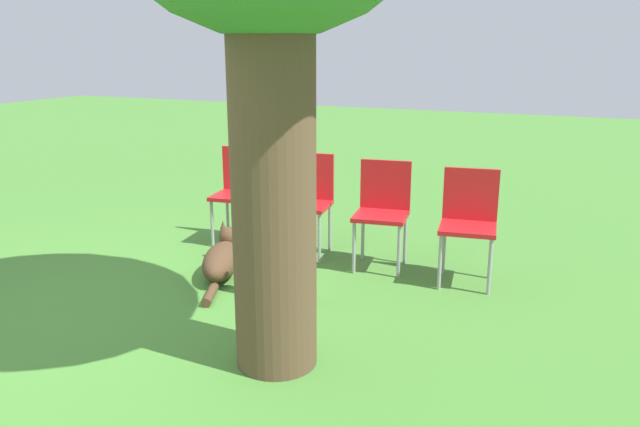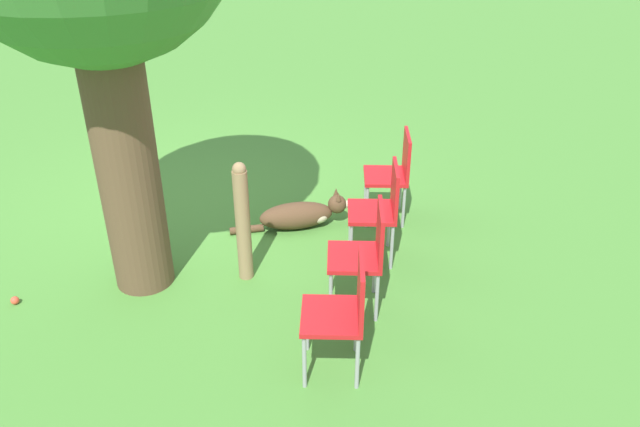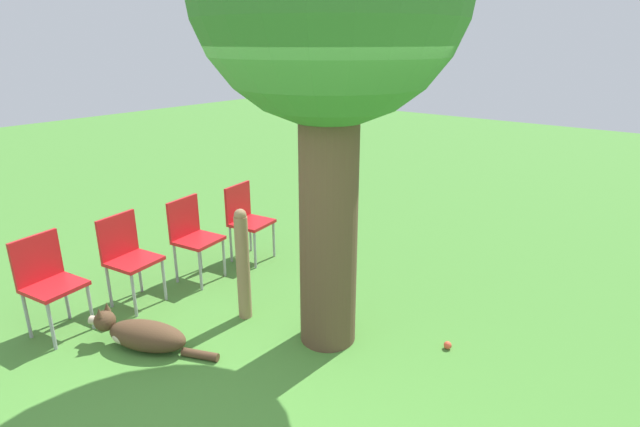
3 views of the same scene
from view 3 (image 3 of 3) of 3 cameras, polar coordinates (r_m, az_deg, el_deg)
ground_plane at (r=3.97m, az=-9.01°, el=-20.74°), size 30.00×30.00×0.00m
dog at (r=4.69m, az=-19.74°, el=-12.87°), size 1.16×0.56×0.36m
fence_post at (r=4.75m, az=-8.81°, el=-5.73°), size 0.13×0.13×1.10m
red_chair_0 at (r=5.08m, az=-28.70°, el=-6.44°), size 0.48×0.49×0.92m
red_chair_1 at (r=5.32m, az=-21.15°, el=-4.21°), size 0.48×0.49×0.92m
red_chair_2 at (r=5.65m, az=-14.39°, el=-2.15°), size 0.48×0.49×0.92m
red_chair_3 at (r=6.05m, az=-8.46°, el=-0.30°), size 0.48×0.49×0.92m
tennis_ball at (r=4.61m, az=14.38°, el=-14.38°), size 0.07×0.07×0.07m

